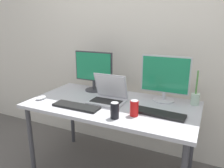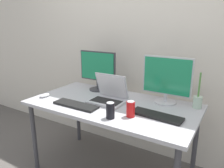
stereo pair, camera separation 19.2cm
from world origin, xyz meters
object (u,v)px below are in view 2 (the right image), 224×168
Objects in this scene: monitor_center at (167,79)px; soda_can_near_keyboard at (131,109)px; work_desk at (112,110)px; laptop_silver at (109,95)px; keyboard_main at (76,105)px; keyboard_aux at (156,116)px; soda_can_by_laptop at (110,110)px; monitor_left at (98,69)px; bamboo_vase at (198,101)px; mouse_by_keyboard at (45,95)px.

monitor_center is 0.48m from soda_can_near_keyboard.
laptop_silver reaches higher than work_desk.
keyboard_main and keyboard_aux have the same top height.
soda_can_by_laptop is at bearing -140.65° from keyboard_aux.
monitor_left is at bearing 160.80° from keyboard_aux.
monitor_left reaches higher than work_desk.
work_desk is at bearing -157.73° from bamboo_vase.
laptop_silver is at bearing -152.49° from monitor_center.
mouse_by_keyboard is at bearing -163.41° from work_desk.
keyboard_aux is 3.68× the size of mouse_by_keyboard.
bamboo_vase is (0.92, 0.50, 0.05)m from keyboard_main.
soda_can_by_laptop is at bearing -48.04° from monitor_left.
monitor_center is 1.42× the size of bamboo_vase.
keyboard_aux is 1.11m from mouse_by_keyboard.
monitor_left is (-0.34, 0.27, 0.29)m from work_desk.
mouse_by_keyboard is at bearing -169.48° from keyboard_aux.
monitor_center is 0.62m from soda_can_by_laptop.
laptop_silver is 2.50× the size of soda_can_near_keyboard.
soda_can_by_laptop is at bearing -138.49° from soda_can_near_keyboard.
monitor_left is at bearing 141.71° from work_desk.
keyboard_aux is at bearing -11.02° from laptop_silver.
monitor_center is 3.47× the size of soda_can_by_laptop.
monitor_left is 0.54m from keyboard_main.
keyboard_aux is at bearing 12.46° from keyboard_main.
keyboard_main is 0.70m from keyboard_aux.
keyboard_main is (-0.24, -0.22, 0.07)m from work_desk.
monitor_center reaches higher than soda_can_by_laptop.
work_desk is 0.13m from laptop_silver.
soda_can_by_laptop is at bearing -56.46° from laptop_silver.
mouse_by_keyboard is 0.93m from soda_can_near_keyboard.
laptop_silver is at bearing 154.68° from work_desk.
soda_can_near_keyboard is (0.32, -0.20, 0.00)m from laptop_silver.
keyboard_main is 0.40m from soda_can_by_laptop.
soda_can_near_keyboard is (-0.14, -0.43, -0.16)m from monitor_center.
work_desk is at bearing 23.63° from mouse_by_keyboard.
keyboard_aux is 0.21m from soda_can_near_keyboard.
bamboo_vase is at bearing 4.18° from monitor_center.
mouse_by_keyboard is 1.41m from bamboo_vase.
monitor_center reaches higher than work_desk.
mouse_by_keyboard is at bearing 173.96° from soda_can_by_laptop.
keyboard_main is at bearing -174.61° from soda_can_near_keyboard.
soda_can_near_keyboard is at bearing -35.89° from monitor_left.
bamboo_vase is at bearing 48.02° from soda_can_near_keyboard.
laptop_silver reaches higher than keyboard_aux.
soda_can_by_laptop reaches higher than keyboard_main.
mouse_by_keyboard is (-0.32, -0.46, -0.21)m from monitor_left.
laptop_silver reaches higher than mouse_by_keyboard.
bamboo_vase reaches higher than laptop_silver.
monitor_left is 1.38× the size of bamboo_vase.
keyboard_aux is 1.31× the size of bamboo_vase.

